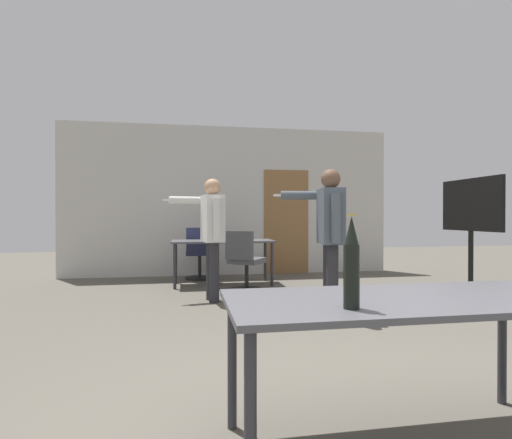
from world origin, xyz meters
name	(u,v)px	position (x,y,z in m)	size (l,w,h in m)	color
back_wall	(232,201)	(0.03, 6.25, 1.42)	(6.36, 0.12, 2.87)	beige
conference_table_near	(405,312)	(0.21, 0.31, 0.66)	(1.77, 0.74, 0.74)	#4C4C51
conference_table_far	(223,245)	(-0.26, 5.10, 0.66)	(1.67, 0.68, 0.74)	#4C4C51
tv_screen	(471,228)	(2.63, 2.92, 0.99)	(0.44, 1.04, 1.60)	black
person_center_tall	(212,228)	(-0.52, 3.85, 0.98)	(0.82, 0.64, 1.64)	#28282D
person_far_watching	(329,227)	(0.78, 2.91, 1.01)	(0.76, 0.73, 1.68)	#28282D
office_chair_far_left	(199,255)	(-0.62, 5.71, 0.44)	(0.52, 0.57, 0.94)	black
office_chair_near_pushed	(245,263)	(0.01, 4.43, 0.43)	(0.66, 0.68, 0.92)	black
beer_bottle	(352,264)	(-0.15, 0.12, 0.93)	(0.07, 0.07, 0.41)	black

